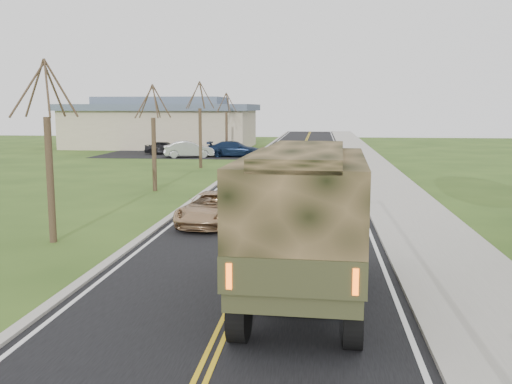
# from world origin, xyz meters

# --- Properties ---
(road) EXTENTS (8.00, 120.00, 0.01)m
(road) POSITION_xyz_m (0.00, 40.00, 0.01)
(road) COLOR black
(road) RESTS_ON ground
(curb_right) EXTENTS (0.30, 120.00, 0.12)m
(curb_right) POSITION_xyz_m (4.15, 40.00, 0.06)
(curb_right) COLOR #9E998E
(curb_right) RESTS_ON ground
(sidewalk_right) EXTENTS (3.20, 120.00, 0.10)m
(sidewalk_right) POSITION_xyz_m (5.90, 40.00, 0.05)
(sidewalk_right) COLOR #9E998E
(sidewalk_right) RESTS_ON ground
(curb_left) EXTENTS (0.30, 120.00, 0.10)m
(curb_left) POSITION_xyz_m (-4.15, 40.00, 0.05)
(curb_left) COLOR #9E998E
(curb_left) RESTS_ON ground
(bare_tree_a) EXTENTS (1.93, 2.26, 6.08)m
(bare_tree_a) POSITION_xyz_m (-7.00, 10.00, 2.63)
(bare_tree_a) COLOR #38281C
(bare_tree_a) RESTS_ON ground
(bare_tree_b) EXTENTS (1.83, 2.14, 5.73)m
(bare_tree_b) POSITION_xyz_m (-7.00, 22.00, 2.48)
(bare_tree_b) COLOR #38281C
(bare_tree_b) RESTS_ON ground
(bare_tree_c) EXTENTS (2.04, 2.39, 6.42)m
(bare_tree_c) POSITION_xyz_m (-7.00, 34.00, 2.78)
(bare_tree_c) COLOR #38281C
(bare_tree_c) RESTS_ON ground
(bare_tree_d) EXTENTS (1.88, 2.20, 5.91)m
(bare_tree_d) POSITION_xyz_m (-7.00, 46.00, 2.55)
(bare_tree_d) COLOR #38281C
(bare_tree_d) RESTS_ON ground
(commercial_building) EXTENTS (25.50, 21.50, 5.65)m
(commercial_building) POSITION_xyz_m (-15.98, 55.97, 2.69)
(commercial_building) COLOR tan
(commercial_building) RESTS_ON ground
(military_truck) EXTENTS (2.81, 7.41, 3.64)m
(military_truck) POSITION_xyz_m (1.59, 4.97, 2.09)
(military_truck) COLOR black
(military_truck) RESTS_ON ground
(suv_champagne) EXTENTS (2.52, 4.65, 1.24)m
(suv_champagne) POSITION_xyz_m (-2.20, 13.55, 0.62)
(suv_champagne) COLOR tan
(suv_champagne) RESTS_ON ground
(sedan_silver) EXTENTS (1.62, 4.25, 1.38)m
(sedan_silver) POSITION_xyz_m (-1.13, 23.98, 0.69)
(sedan_silver) COLOR #ABABAF
(sedan_silver) RESTS_ON ground
(lot_car_dark) EXTENTS (3.87, 1.64, 1.30)m
(lot_car_dark) POSITION_xyz_m (-12.97, 45.67, 0.65)
(lot_car_dark) COLOR black
(lot_car_dark) RESTS_ON ground
(lot_car_silver) EXTENTS (4.79, 2.76, 1.49)m
(lot_car_silver) POSITION_xyz_m (-9.92, 42.70, 0.75)
(lot_car_silver) COLOR #B6B7BB
(lot_car_silver) RESTS_ON ground
(lot_car_navy) EXTENTS (5.02, 2.14, 1.44)m
(lot_car_navy) POSITION_xyz_m (-5.88, 43.76, 0.72)
(lot_car_navy) COLOR #0F1C37
(lot_car_navy) RESTS_ON ground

